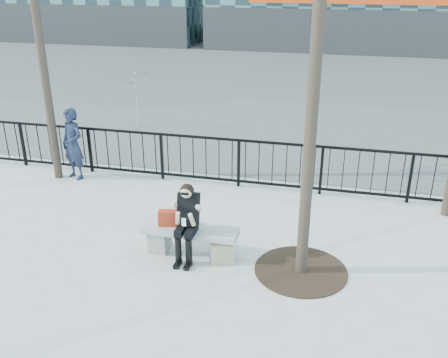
# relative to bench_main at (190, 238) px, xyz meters

# --- Properties ---
(ground) EXTENTS (120.00, 120.00, 0.00)m
(ground) POSITION_rel_bench_main_xyz_m (0.00, 0.00, -0.30)
(ground) COLOR #A0A19C
(ground) RESTS_ON ground
(street_surface) EXTENTS (60.00, 23.00, 0.01)m
(street_surface) POSITION_rel_bench_main_xyz_m (0.00, 15.00, -0.30)
(street_surface) COLOR #474747
(street_surface) RESTS_ON ground
(railing) EXTENTS (14.00, 0.06, 1.10)m
(railing) POSITION_rel_bench_main_xyz_m (0.00, 3.00, 0.25)
(railing) COLOR black
(railing) RESTS_ON ground
(tree_grate) EXTENTS (1.50, 1.50, 0.02)m
(tree_grate) POSITION_rel_bench_main_xyz_m (1.90, -0.10, -0.29)
(tree_grate) COLOR black
(tree_grate) RESTS_ON ground
(bench_main) EXTENTS (1.65, 0.46, 0.49)m
(bench_main) POSITION_rel_bench_main_xyz_m (0.00, 0.00, 0.00)
(bench_main) COLOR slate
(bench_main) RESTS_ON ground
(seated_woman) EXTENTS (0.50, 0.64, 1.34)m
(seated_woman) POSITION_rel_bench_main_xyz_m (0.00, -0.16, 0.37)
(seated_woman) COLOR black
(seated_woman) RESTS_ON ground
(handbag) EXTENTS (0.35, 0.23, 0.27)m
(handbag) POSITION_rel_bench_main_xyz_m (-0.38, 0.02, 0.32)
(handbag) COLOR #A52914
(handbag) RESTS_ON bench_main
(shopping_bag) EXTENTS (0.40, 0.24, 0.36)m
(shopping_bag) POSITION_rel_bench_main_xyz_m (0.61, -0.17, -0.12)
(shopping_bag) COLOR #D0B493
(shopping_bag) RESTS_ON ground
(standing_man) EXTENTS (0.71, 0.59, 1.65)m
(standing_man) POSITION_rel_bench_main_xyz_m (-3.57, 2.57, 0.52)
(standing_man) COLOR black
(standing_man) RESTS_ON ground
(vendor_umbrella) EXTENTS (2.23, 2.27, 1.74)m
(vendor_umbrella) POSITION_rel_bench_main_xyz_m (-3.74, 6.60, 0.57)
(vendor_umbrella) COLOR yellow
(vendor_umbrella) RESTS_ON ground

